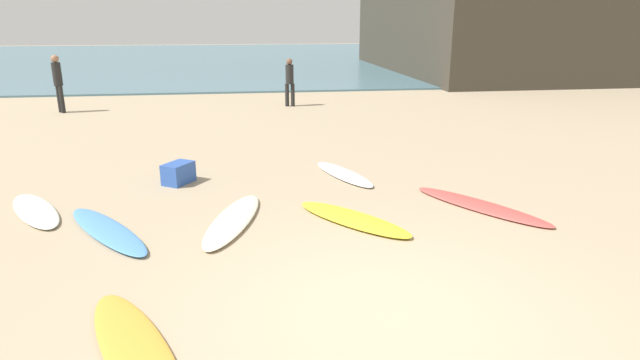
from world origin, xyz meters
name	(u,v)px	position (x,y,z in m)	size (l,w,h in m)	color
ground_plane	(386,314)	(0.00, 0.00, 0.00)	(120.00, 120.00, 0.00)	tan
ocean_water	(263,57)	(0.00, 37.40, 0.04)	(120.00, 40.00, 0.08)	slate
surfboard_0	(135,350)	(-2.51, -0.35, 0.03)	(0.56, 2.41, 0.07)	gold
surfboard_1	(344,174)	(0.47, 5.09, 0.04)	(0.50, 2.00, 0.08)	white
surfboard_2	(35,210)	(-4.83, 3.74, 0.04)	(0.54, 2.04, 0.08)	silver
surfboard_3	(480,206)	(2.38, 2.97, 0.03)	(0.54, 2.54, 0.06)	#D4544D
surfboard_4	(353,219)	(0.17, 2.66, 0.04)	(0.59, 2.16, 0.09)	yellow
surfboard_5	(107,230)	(-3.48, 2.70, 0.04)	(0.49, 2.43, 0.09)	#4F90DF
surfboard_6	(233,220)	(-1.67, 2.86, 0.04)	(0.55, 2.33, 0.09)	beige
beachgoer_near	(58,80)	(-7.45, 13.57, 1.05)	(0.39, 0.39, 1.87)	black
beachgoer_mid	(290,80)	(0.13, 13.85, 0.92)	(0.34, 0.32, 1.65)	black
beach_cooler	(178,173)	(-2.72, 5.05, 0.20)	(0.58, 0.38, 0.39)	#2D56B2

